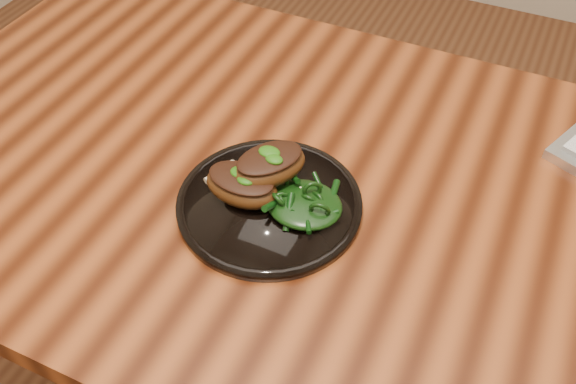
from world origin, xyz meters
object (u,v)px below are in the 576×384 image
Objects in this scene: greens_heap at (304,201)px; plate at (269,204)px; desk at (378,240)px; lamb_chop_front at (241,185)px.

plate is at bearing -174.81° from greens_heap.
plate reaches higher than desk.
desk is 0.16m from greens_heap.
lamb_chop_front reaches higher than greens_heap.
desk is 6.27× the size of plate.
greens_heap is at bearing 8.73° from lamb_chop_front.
greens_heap reaches higher than desk.
lamb_chop_front is at bearing -154.07° from desk.
plate is 2.44× the size of greens_heap.
desk is at bearing 28.88° from plate.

